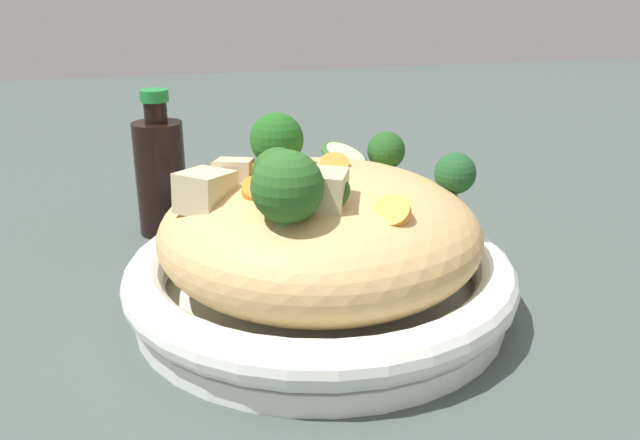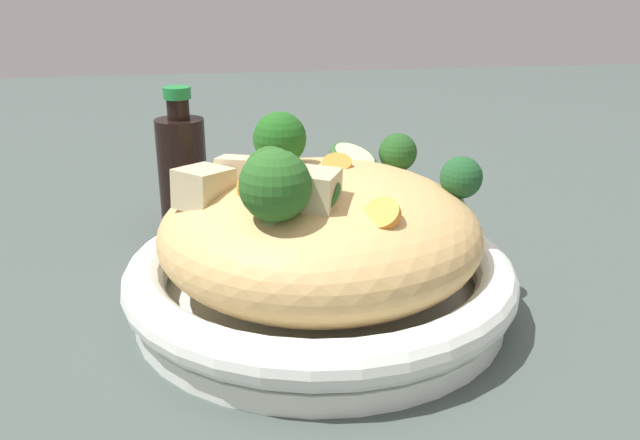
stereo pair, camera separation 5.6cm
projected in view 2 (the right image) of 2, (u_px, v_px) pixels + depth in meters
ground_plane at (320, 308)px, 0.59m from camera, size 3.00×3.00×0.00m
serving_bowl at (320, 280)px, 0.58m from camera, size 0.33×0.33×0.05m
noodle_heap at (320, 232)px, 0.57m from camera, size 0.27×0.27×0.11m
broccoli_florets at (320, 167)px, 0.53m from camera, size 0.22×0.21×0.08m
carrot_coins at (291, 183)px, 0.54m from camera, size 0.13×0.18×0.03m
zucchini_slices at (309, 170)px, 0.58m from camera, size 0.18×0.19×0.03m
chicken_chunks at (251, 186)px, 0.52m from camera, size 0.13×0.12×0.04m
soy_sauce_bottle at (182, 170)px, 0.76m from camera, size 0.05×0.05×0.16m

